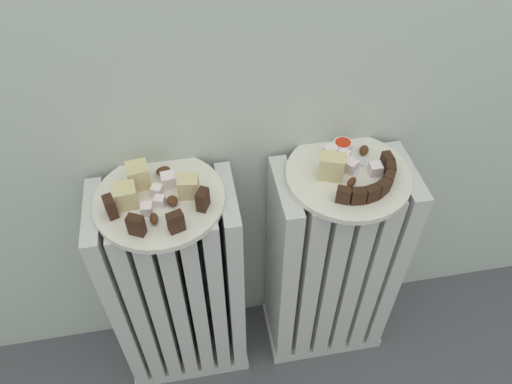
{
  "coord_description": "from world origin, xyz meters",
  "views": [
    {
      "loc": [
        -0.11,
        -0.36,
        1.28
      ],
      "look_at": [
        0.0,
        0.28,
        0.59
      ],
      "focal_mm": 34.64,
      "sensor_mm": 36.0,
      "label": 1
    }
  ],
  "objects_px": {
    "plate_left": "(160,199)",
    "fork": "(357,170)",
    "radiator_left": "(179,290)",
    "jam_bowl_right": "(343,146)",
    "radiator_right": "(331,267)",
    "plate_right": "(348,175)"
  },
  "relations": [
    {
      "from": "jam_bowl_right",
      "to": "fork",
      "type": "height_order",
      "value": "jam_bowl_right"
    },
    {
      "from": "plate_left",
      "to": "fork",
      "type": "xyz_separation_m",
      "value": [
        0.38,
        0.0,
        0.01
      ]
    },
    {
      "from": "radiator_right",
      "to": "jam_bowl_right",
      "type": "relative_size",
      "value": 15.7
    },
    {
      "from": "radiator_right",
      "to": "plate_right",
      "type": "relative_size",
      "value": 2.44
    },
    {
      "from": "fork",
      "to": "jam_bowl_right",
      "type": "bearing_deg",
      "value": 101.3
    },
    {
      "from": "radiator_left",
      "to": "plate_left",
      "type": "xyz_separation_m",
      "value": [
        0.0,
        0.0,
        0.31
      ]
    },
    {
      "from": "plate_left",
      "to": "jam_bowl_right",
      "type": "height_order",
      "value": "jam_bowl_right"
    },
    {
      "from": "radiator_right",
      "to": "jam_bowl_right",
      "type": "distance_m",
      "value": 0.34
    },
    {
      "from": "radiator_left",
      "to": "plate_right",
      "type": "relative_size",
      "value": 2.44
    },
    {
      "from": "radiator_right",
      "to": "plate_left",
      "type": "xyz_separation_m",
      "value": [
        -0.37,
        0.0,
        0.31
      ]
    },
    {
      "from": "radiator_right",
      "to": "plate_left",
      "type": "height_order",
      "value": "plate_left"
    },
    {
      "from": "plate_left",
      "to": "jam_bowl_right",
      "type": "xyz_separation_m",
      "value": [
        0.37,
        0.07,
        0.02
      ]
    },
    {
      "from": "radiator_left",
      "to": "radiator_right",
      "type": "height_order",
      "value": "same"
    },
    {
      "from": "radiator_right",
      "to": "plate_left",
      "type": "relative_size",
      "value": 2.44
    },
    {
      "from": "plate_left",
      "to": "jam_bowl_right",
      "type": "bearing_deg",
      "value": 10.11
    },
    {
      "from": "radiator_right",
      "to": "radiator_left",
      "type": "bearing_deg",
      "value": 180.0
    },
    {
      "from": "plate_left",
      "to": "fork",
      "type": "bearing_deg",
      "value": 0.64
    },
    {
      "from": "plate_left",
      "to": "radiator_right",
      "type": "bearing_deg",
      "value": 0.0
    },
    {
      "from": "radiator_right",
      "to": "jam_bowl_right",
      "type": "xyz_separation_m",
      "value": [
        0.01,
        0.07,
        0.33
      ]
    },
    {
      "from": "radiator_left",
      "to": "jam_bowl_right",
      "type": "xyz_separation_m",
      "value": [
        0.37,
        0.07,
        0.33
      ]
    },
    {
      "from": "radiator_right",
      "to": "fork",
      "type": "distance_m",
      "value": 0.32
    },
    {
      "from": "radiator_right",
      "to": "jam_bowl_right",
      "type": "height_order",
      "value": "jam_bowl_right"
    }
  ]
}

